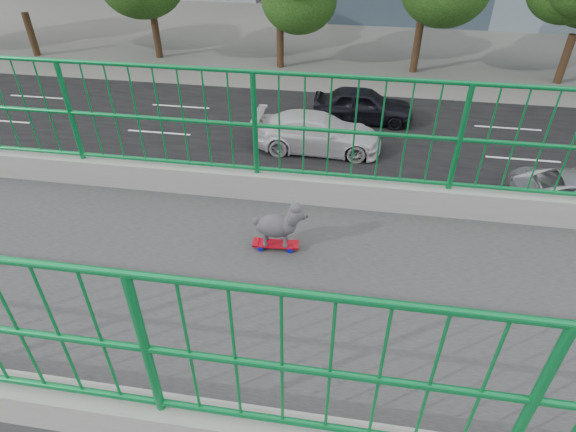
% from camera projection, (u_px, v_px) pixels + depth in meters
% --- Properties ---
extents(road, '(18.00, 90.00, 0.02)m').
position_uv_depth(road, '(326.00, 181.00, 18.70)').
color(road, black).
rests_on(road, ground).
extents(footbridge, '(3.00, 24.00, 7.00)m').
position_uv_depth(footbridge, '(238.00, 400.00, 5.27)').
color(footbridge, '#2D2D2F').
rests_on(footbridge, ground).
extents(railing, '(3.00, 24.00, 1.42)m').
position_uv_depth(railing, '(223.00, 265.00, 4.09)').
color(railing, gray).
rests_on(railing, footbridge).
extents(skateboard, '(0.16, 0.44, 0.06)m').
position_uv_depth(skateboard, '(276.00, 244.00, 4.57)').
color(skateboard, red).
rests_on(skateboard, footbridge).
extents(poodle, '(0.23, 0.52, 0.43)m').
position_uv_depth(poodle, '(278.00, 224.00, 4.42)').
color(poodle, '#343137').
rests_on(poodle, skateboard).
extents(car_3, '(2.20, 5.42, 1.57)m').
position_uv_depth(car_3, '(318.00, 133.00, 20.39)').
color(car_3, silver).
rests_on(car_3, ground).
extents(car_4, '(1.90, 4.72, 1.61)m').
position_uv_depth(car_4, '(363.00, 105.00, 22.71)').
color(car_4, black).
rests_on(car_4, ground).
extents(car_5, '(1.45, 4.17, 1.37)m').
position_uv_depth(car_5, '(257.00, 293.00, 12.88)').
color(car_5, silver).
rests_on(car_5, ground).
extents(car_6, '(2.57, 5.57, 1.55)m').
position_uv_depth(car_6, '(363.00, 228.00, 15.03)').
color(car_6, red).
rests_on(car_6, ground).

